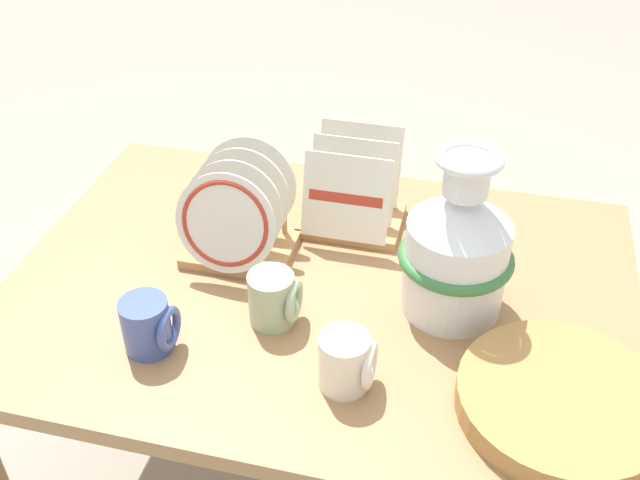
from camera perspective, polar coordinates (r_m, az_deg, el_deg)
name	(u,v)px	position (r m, az deg, el deg)	size (l,w,h in m)	color
ground_plane	(320,474)	(1.94, 0.00, -17.40)	(14.00, 14.00, 0.00)	gray
display_table	(320,309)	(1.53, 0.00, -5.31)	(1.24, 0.88, 0.61)	#9E754C
ceramic_vase	(457,247)	(1.38, 10.43, -0.50)	(0.21, 0.21, 0.33)	silver
dish_rack_round_plates	(237,222)	(1.52, -6.32, 1.34)	(0.22, 0.21, 0.22)	tan
dish_rack_square_plates	(352,201)	(1.62, 2.49, 2.96)	(0.22, 0.20, 0.20)	tan
wicker_charger_stack	(561,401)	(1.30, 17.89, -11.61)	(0.34, 0.34, 0.04)	#AD7F47
mug_cobalt_glaze	(149,326)	(1.36, -12.90, -6.38)	(0.09, 0.09, 0.10)	#42569E
mug_cream_glaze	(347,362)	(1.26, 2.08, -9.27)	(0.09, 0.09, 0.10)	silver
mug_sage_glaze	(274,299)	(1.38, -3.51, -4.49)	(0.09, 0.09, 0.10)	#9EB28E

